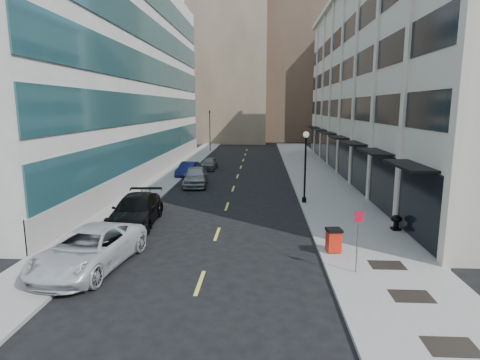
# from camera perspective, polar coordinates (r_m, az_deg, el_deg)

# --- Properties ---
(ground) EXTENTS (160.00, 160.00, 0.00)m
(ground) POSITION_cam_1_polar(r_m,az_deg,el_deg) (14.20, -7.02, -17.69)
(ground) COLOR black
(ground) RESTS_ON ground
(sidewalk_right) EXTENTS (5.00, 80.00, 0.15)m
(sidewalk_right) POSITION_cam_1_polar(r_m,az_deg,el_deg) (33.39, 11.97, -1.23)
(sidewalk_right) COLOR gray
(sidewalk_right) RESTS_ON ground
(sidewalk_left) EXTENTS (3.00, 80.00, 0.15)m
(sidewalk_left) POSITION_cam_1_polar(r_m,az_deg,el_deg) (34.15, -11.93, -0.97)
(sidewalk_left) COLOR gray
(sidewalk_left) RESTS_ON ground
(building_right) EXTENTS (15.30, 46.50, 18.25)m
(building_right) POSITION_cam_1_polar(r_m,az_deg,el_deg) (42.01, 24.08, 12.68)
(building_right) COLOR #BDB4A0
(building_right) RESTS_ON ground
(building_left) EXTENTS (16.14, 46.00, 20.00)m
(building_left) POSITION_cam_1_polar(r_m,az_deg,el_deg) (43.49, -22.45, 14.01)
(building_left) COLOR white
(building_left) RESTS_ON ground
(skyline_tan_near) EXTENTS (14.00, 18.00, 28.00)m
(skyline_tan_near) POSITION_cam_1_polar(r_m,az_deg,el_deg) (80.90, -1.43, 15.58)
(skyline_tan_near) COLOR #9B8266
(skyline_tan_near) RESTS_ON ground
(skyline_brown) EXTENTS (12.00, 16.00, 34.00)m
(skyline_brown) POSITION_cam_1_polar(r_m,az_deg,el_deg) (85.14, 7.24, 17.28)
(skyline_brown) COLOR brown
(skyline_brown) RESTS_ON ground
(skyline_tan_far) EXTENTS (12.00, 14.00, 22.00)m
(skyline_tan_far) POSITION_cam_1_polar(r_m,az_deg,el_deg) (91.89, -7.31, 13.01)
(skyline_tan_far) COLOR #9B8266
(skyline_tan_far) RESTS_ON ground
(skyline_stone) EXTENTS (10.00, 14.00, 20.00)m
(skyline_stone) POSITION_cam_1_polar(r_m,az_deg,el_deg) (79.95, 14.77, 12.44)
(skyline_stone) COLOR #BDB4A0
(skyline_stone) RESTS_ON ground
(grate_near) EXTENTS (1.40, 1.00, 0.01)m
(grate_near) POSITION_cam_1_polar(r_m,az_deg,el_deg) (13.30, 27.84, -20.23)
(grate_near) COLOR black
(grate_near) RESTS_ON sidewalk_right
(grate_mid) EXTENTS (1.40, 1.00, 0.01)m
(grate_mid) POSITION_cam_1_polar(r_m,az_deg,el_deg) (15.74, 23.20, -14.94)
(grate_mid) COLOR black
(grate_mid) RESTS_ON sidewalk_right
(grate_far) EXTENTS (1.40, 1.00, 0.01)m
(grate_far) POSITION_cam_1_polar(r_m,az_deg,el_deg) (18.17, 20.16, -11.28)
(grate_far) COLOR black
(grate_far) RESTS_ON sidewalk_right
(road_centerline) EXTENTS (0.15, 68.20, 0.01)m
(road_centerline) POSITION_cam_1_polar(r_m,az_deg,el_deg) (30.16, -1.39, -2.38)
(road_centerline) COLOR #D8CC4C
(road_centerline) RESTS_ON ground
(traffic_signal) EXTENTS (0.66, 0.66, 6.98)m
(traffic_signal) POSITION_cam_1_polar(r_m,az_deg,el_deg) (60.84, -4.34, 9.46)
(traffic_signal) COLOR black
(traffic_signal) RESTS_ON ground
(car_white_van) EXTENTS (3.59, 6.36, 1.68)m
(car_white_van) POSITION_cam_1_polar(r_m,az_deg,el_deg) (18.01, -20.66, -9.18)
(car_white_van) COLOR silver
(car_white_van) RESTS_ON ground
(car_black_pickup) EXTENTS (2.72, 5.95, 1.69)m
(car_black_pickup) POSITION_cam_1_polar(r_m,az_deg,el_deg) (23.63, -14.58, -4.22)
(car_black_pickup) COLOR black
(car_black_pickup) RESTS_ON ground
(car_silver_sedan) EXTENTS (2.45, 5.06, 1.66)m
(car_silver_sedan) POSITION_cam_1_polar(r_m,az_deg,el_deg) (34.29, -6.35, 0.53)
(car_silver_sedan) COLOR gray
(car_silver_sedan) RESTS_ON ground
(car_blue_sedan) EXTENTS (1.95, 4.29, 1.36)m
(car_blue_sedan) POSITION_cam_1_polar(r_m,az_deg,el_deg) (39.30, -7.37, 1.54)
(car_blue_sedan) COLOR #151B4E
(car_blue_sedan) RESTS_ON ground
(car_grey_sedan) EXTENTS (1.66, 3.87, 1.30)m
(car_grey_sedan) POSITION_cam_1_polar(r_m,az_deg,el_deg) (43.30, -4.38, 2.37)
(car_grey_sedan) COLOR slate
(car_grey_sedan) RESTS_ON ground
(trash_bin) EXTENTS (0.75, 0.80, 1.09)m
(trash_bin) POSITION_cam_1_polar(r_m,az_deg,el_deg) (18.86, 13.17, -8.22)
(trash_bin) COLOR red
(trash_bin) RESTS_ON sidewalk_right
(lamppost) EXTENTS (0.42, 0.42, 4.99)m
(lamppost) POSITION_cam_1_polar(r_m,az_deg,el_deg) (27.61, 9.28, 2.79)
(lamppost) COLOR black
(lamppost) RESTS_ON sidewalk_right
(sign_post) EXTENTS (0.32, 0.07, 2.70)m
(sign_post) POSITION_cam_1_polar(r_m,az_deg,el_deg) (16.50, 16.43, -6.99)
(sign_post) COLOR slate
(sign_post) RESTS_ON sidewalk_right
(urn_planter) EXTENTS (0.59, 0.59, 0.81)m
(urn_planter) POSITION_cam_1_polar(r_m,az_deg,el_deg) (23.12, 21.35, -5.45)
(urn_planter) COLOR black
(urn_planter) RESTS_ON sidewalk_right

